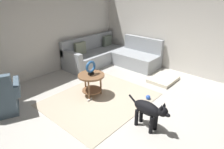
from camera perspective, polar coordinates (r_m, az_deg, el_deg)
ground_plane at (r=3.92m, az=2.32°, el=-12.47°), size 6.00×6.00×0.10m
wall_back at (r=5.56m, az=-22.28°, el=12.68°), size 6.00×0.12×2.70m
wall_right at (r=5.83m, az=21.62°, el=13.23°), size 0.12×6.00×2.70m
area_rug at (r=4.37m, az=-3.61°, el=-7.39°), size 2.30×1.90×0.01m
sectional_couch at (r=6.30m, az=-0.54°, el=5.61°), size 2.20×2.25×0.88m
side_table at (r=4.35m, az=-6.17°, el=-1.51°), size 0.60×0.60×0.54m
torus_sculpture at (r=4.23m, az=-6.34°, el=2.09°), size 0.28×0.08×0.33m
dog_bed_mat at (r=5.38m, az=15.06°, el=-1.39°), size 0.80×0.60×0.09m
dog at (r=3.41m, az=10.97°, el=-10.46°), size 0.25×0.85×0.63m
dog_toy_ball at (r=4.42m, az=10.72°, el=-6.70°), size 0.11×0.11×0.11m
dog_toy_rope at (r=4.35m, az=-6.77°, el=-7.43°), size 0.17×0.09×0.05m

